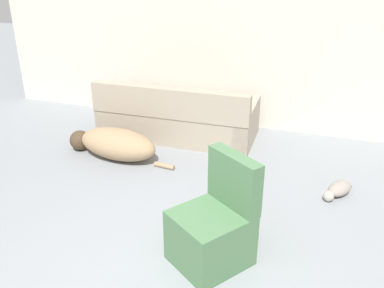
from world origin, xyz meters
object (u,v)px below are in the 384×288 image
Objects in this scene: couch at (178,118)px; dog at (115,144)px; cat at (338,190)px; side_chair at (214,228)px.

dog is at bearing 58.37° from couch.
couch is at bearing -82.34° from cat.
cat is at bearing 155.48° from couch.
couch is 1.42× the size of dog.
side_chair is at bearing -4.02° from cat.
dog is 1.61× the size of side_chair.
side_chair is at bearing 145.35° from dog.
side_chair is (1.66, -1.43, 0.13)m from dog.
couch is at bearing -114.38° from dog.
dog is at bearing 174.62° from side_chair.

